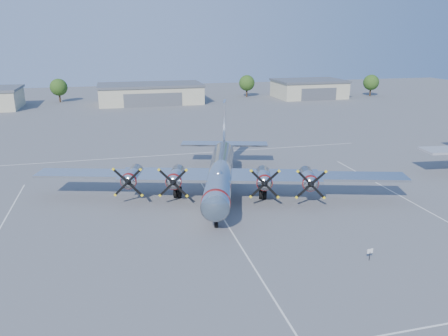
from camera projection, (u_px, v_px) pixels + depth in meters
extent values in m
plane|color=#59595C|center=(220.00, 213.00, 46.84)|extent=(260.00, 260.00, 0.00)
cube|color=silver|center=(232.00, 232.00, 42.20)|extent=(0.15, 40.00, 0.01)
cube|color=silver|center=(427.00, 211.00, 47.36)|extent=(0.15, 40.00, 0.01)
cube|color=silver|center=(183.00, 154.00, 70.02)|extent=(60.00, 0.15, 0.01)
cube|color=#B4AE8F|center=(151.00, 94.00, 122.19)|extent=(28.00, 14.00, 4.80)
cube|color=slate|center=(150.00, 85.00, 121.41)|extent=(28.60, 14.60, 0.60)
cube|color=slate|center=(153.00, 100.00, 115.83)|extent=(15.40, 0.20, 3.60)
cube|color=#B4AE8F|center=(309.00, 90.00, 133.46)|extent=(20.00, 14.00, 4.80)
cube|color=slate|center=(309.00, 81.00, 132.67)|extent=(20.60, 14.60, 0.60)
cube|color=slate|center=(319.00, 94.00, 127.09)|extent=(11.00, 0.20, 3.60)
cylinder|color=#382619|center=(60.00, 97.00, 124.04)|extent=(0.50, 0.50, 2.80)
sphere|color=#254B15|center=(59.00, 87.00, 123.21)|extent=(4.80, 4.80, 4.80)
cylinder|color=#382619|center=(247.00, 92.00, 135.09)|extent=(0.50, 0.50, 2.80)
sphere|color=#254B15|center=(247.00, 83.00, 134.26)|extent=(4.80, 4.80, 4.80)
cylinder|color=#382619|center=(370.00, 92.00, 136.58)|extent=(0.50, 0.50, 2.80)
sphere|color=#254B15|center=(371.00, 82.00, 135.76)|extent=(4.80, 4.80, 4.80)
cylinder|color=black|center=(370.00, 256.00, 36.80)|extent=(0.06, 0.06, 0.83)
cube|color=white|center=(370.00, 251.00, 36.66)|extent=(0.57, 0.10, 0.41)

